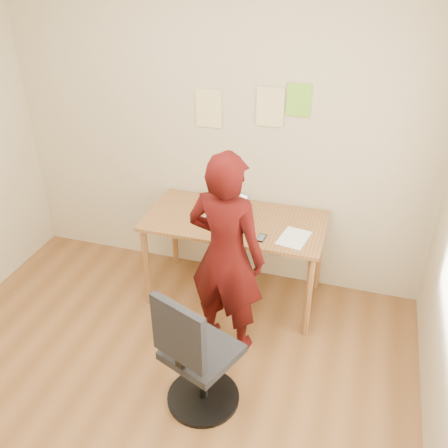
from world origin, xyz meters
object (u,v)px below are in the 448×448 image
(office_chair, at_px, (196,361))
(person, at_px, (226,256))
(desk, at_px, (235,229))
(laptop, at_px, (225,213))
(phone, at_px, (261,238))

(office_chair, distance_m, person, 0.73)
(desk, bearing_deg, laptop, -171.81)
(office_chair, bearing_deg, laptop, 119.61)
(desk, xyz_separation_m, person, (0.09, -0.54, 0.12))
(desk, relative_size, laptop, 3.69)
(phone, distance_m, person, 0.37)
(desk, height_order, office_chair, office_chair)
(laptop, height_order, office_chair, laptop)
(phone, bearing_deg, desk, 146.83)
(desk, bearing_deg, phone, -39.34)
(desk, relative_size, person, 0.91)
(office_chair, bearing_deg, phone, 101.52)
(person, bearing_deg, laptop, -63.10)
(phone, height_order, office_chair, office_chair)
(desk, height_order, person, person)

